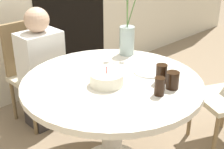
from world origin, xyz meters
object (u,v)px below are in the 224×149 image
at_px(chair_far_back, 32,67).
at_px(flower_vase, 127,34).
at_px(drink_glass_2, 173,80).
at_px(birthday_cake, 107,79).
at_px(drink_glass_1, 160,86).
at_px(person_boy, 42,73).
at_px(side_plate, 149,72).
at_px(drink_glass_0, 161,74).

height_order(chair_far_back, flower_vase, flower_vase).
height_order(chair_far_back, drink_glass_2, chair_far_back).
height_order(birthday_cake, drink_glass_1, birthday_cake).
bearing_deg(person_boy, side_plate, -72.70).
height_order(side_plate, drink_glass_2, drink_glass_2).
distance_m(birthday_cake, drink_glass_0, 0.34).
bearing_deg(flower_vase, birthday_cake, -149.49).
relative_size(side_plate, person_boy, 0.20).
relative_size(chair_far_back, flower_vase, 1.17).
bearing_deg(flower_vase, drink_glass_0, -113.01).
distance_m(birthday_cake, drink_glass_2, 0.40).
xyz_separation_m(birthday_cake, drink_glass_2, (0.25, -0.31, 0.01)).
bearing_deg(chair_far_back, drink_glass_0, -81.07).
xyz_separation_m(side_plate, person_boy, (-0.29, 0.92, -0.22)).
distance_m(drink_glass_0, person_boy, 1.13).
xyz_separation_m(chair_far_back, drink_glass_0, (0.22, -1.23, 0.27)).
bearing_deg(drink_glass_1, chair_far_back, 93.59).
relative_size(side_plate, drink_glass_1, 1.94).
xyz_separation_m(drink_glass_0, drink_glass_2, (-0.01, -0.10, -0.01)).
height_order(flower_vase, drink_glass_0, flower_vase).
bearing_deg(drink_glass_1, drink_glass_0, 34.51).
height_order(chair_far_back, drink_glass_0, chair_far_back).
relative_size(chair_far_back, person_boy, 0.85).
bearing_deg(person_boy, drink_glass_1, -86.08).
relative_size(birthday_cake, side_plate, 0.98).
bearing_deg(drink_glass_0, drink_glass_1, -145.49).
distance_m(chair_far_back, person_boy, 0.16).
bearing_deg(drink_glass_0, flower_vase, 66.99).
height_order(chair_far_back, drink_glass_1, chair_far_back).
bearing_deg(drink_glass_1, birthday_cake, 112.76).
bearing_deg(drink_glass_2, person_boy, 99.92).
distance_m(drink_glass_2, person_boy, 1.22).
xyz_separation_m(drink_glass_0, person_boy, (-0.22, 1.07, -0.28)).
relative_size(flower_vase, side_plate, 3.53).
bearing_deg(drink_glass_0, chair_far_back, 100.13).
xyz_separation_m(flower_vase, drink_glass_2, (-0.22, -0.59, -0.10)).
bearing_deg(side_plate, person_boy, 107.30).
distance_m(birthday_cake, person_boy, 0.90).
xyz_separation_m(drink_glass_1, drink_glass_2, (0.12, -0.00, -0.00)).
height_order(side_plate, drink_glass_0, drink_glass_0).
distance_m(chair_far_back, drink_glass_0, 1.28).
bearing_deg(drink_glass_1, flower_vase, 59.51).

